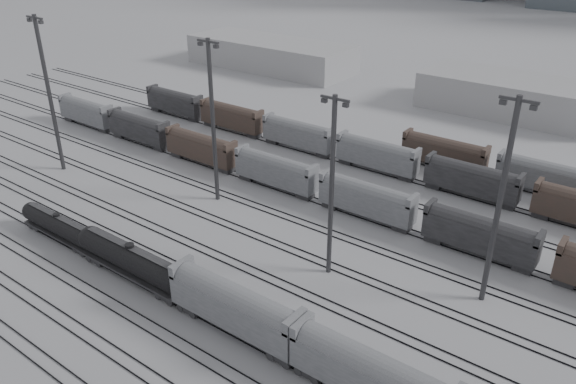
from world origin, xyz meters
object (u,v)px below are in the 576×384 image
Objects in this scene: hopper_car_a at (235,306)px; hopper_car_b at (371,374)px; light_mast_a at (49,92)px; tank_car_b at (132,260)px; tank_car_a at (58,225)px; light_mast_c at (332,184)px.

hopper_car_a is 16.43m from hopper_car_b.
hopper_car_a is 56.54m from light_mast_a.
hopper_car_b is at bearing -11.60° from light_mast_a.
hopper_car_b is at bearing -0.00° from tank_car_b.
hopper_car_a is (16.96, -0.00, 0.89)m from tank_car_b.
hopper_car_b reaches higher than tank_car_a.
hopper_car_a reaches higher than hopper_car_b.
hopper_car_b is (49.00, -0.00, 1.33)m from tank_car_a.
hopper_car_b is 72.34m from light_mast_a.
hopper_car_b is (33.40, -0.00, 0.82)m from tank_car_b.
light_mast_c is at bearing 83.87° from hopper_car_a.
hopper_car_a is at bearing -96.13° from light_mast_c.
hopper_car_b reaches higher than tank_car_b.
tank_car_a is 0.82× the size of tank_car_b.
tank_car_a is 0.95× the size of hopper_car_a.
light_mast_a is (-36.70, 14.39, 11.39)m from tank_car_b.
hopper_car_b is 0.70× the size of light_mast_c.
hopper_car_a is at bearing -15.01° from light_mast_a.
hopper_car_a is (32.57, -0.00, 1.40)m from tank_car_a.
light_mast_a is 1.15× the size of light_mast_c.
tank_car_a is 0.97× the size of hopper_car_b.
light_mast_a is (-53.66, 14.39, 10.50)m from hopper_car_a.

